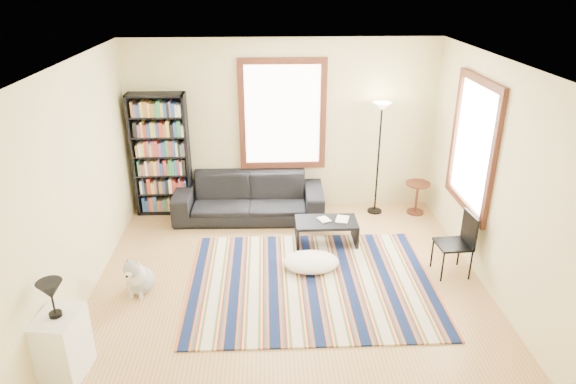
{
  "coord_description": "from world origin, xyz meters",
  "views": [
    {
      "loc": [
        -0.27,
        -5.56,
        3.72
      ],
      "look_at": [
        0.0,
        0.5,
        1.1
      ],
      "focal_mm": 32.0,
      "sensor_mm": 36.0,
      "label": 1
    }
  ],
  "objects_px": {
    "folding_chair": "(453,245)",
    "dog": "(140,273)",
    "floor_lamp": "(378,159)",
    "side_table": "(417,198)",
    "sofa": "(249,197)",
    "bookshelf": "(161,155)",
    "coffee_table": "(326,232)",
    "white_cabinet": "(62,345)",
    "floor_cushion": "(311,262)"
  },
  "relations": [
    {
      "from": "folding_chair",
      "to": "dog",
      "type": "xyz_separation_m",
      "value": [
        -4.02,
        -0.25,
        -0.17
      ]
    },
    {
      "from": "floor_lamp",
      "to": "dog",
      "type": "distance_m",
      "value": 4.09
    },
    {
      "from": "side_table",
      "to": "floor_lamp",
      "type": "bearing_deg",
      "value": 173.8
    },
    {
      "from": "sofa",
      "to": "folding_chair",
      "type": "xyz_separation_m",
      "value": [
        2.71,
        -1.83,
        0.08
      ]
    },
    {
      "from": "sofa",
      "to": "folding_chair",
      "type": "height_order",
      "value": "folding_chair"
    },
    {
      "from": "folding_chair",
      "to": "sofa",
      "type": "bearing_deg",
      "value": 141.79
    },
    {
      "from": "side_table",
      "to": "bookshelf",
      "type": "bearing_deg",
      "value": 176.66
    },
    {
      "from": "side_table",
      "to": "dog",
      "type": "bearing_deg",
      "value": -152.71
    },
    {
      "from": "floor_lamp",
      "to": "side_table",
      "type": "relative_size",
      "value": 3.44
    },
    {
      "from": "coffee_table",
      "to": "dog",
      "type": "height_order",
      "value": "dog"
    },
    {
      "from": "coffee_table",
      "to": "side_table",
      "type": "height_order",
      "value": "side_table"
    },
    {
      "from": "sofa",
      "to": "floor_lamp",
      "type": "bearing_deg",
      "value": 4.22
    },
    {
      "from": "bookshelf",
      "to": "white_cabinet",
      "type": "bearing_deg",
      "value": -95.16
    },
    {
      "from": "coffee_table",
      "to": "floor_lamp",
      "type": "height_order",
      "value": "floor_lamp"
    },
    {
      "from": "bookshelf",
      "to": "coffee_table",
      "type": "relative_size",
      "value": 2.22
    },
    {
      "from": "dog",
      "to": "folding_chair",
      "type": "bearing_deg",
      "value": 14.43
    },
    {
      "from": "bookshelf",
      "to": "floor_lamp",
      "type": "xyz_separation_m",
      "value": [
        3.49,
        -0.17,
        -0.07
      ]
    },
    {
      "from": "floor_cushion",
      "to": "coffee_table",
      "type": "bearing_deg",
      "value": 68.12
    },
    {
      "from": "floor_cushion",
      "to": "white_cabinet",
      "type": "height_order",
      "value": "white_cabinet"
    },
    {
      "from": "bookshelf",
      "to": "coffee_table",
      "type": "height_order",
      "value": "bookshelf"
    },
    {
      "from": "coffee_table",
      "to": "side_table",
      "type": "distance_m",
      "value": 1.88
    },
    {
      "from": "floor_cushion",
      "to": "floor_lamp",
      "type": "distance_m",
      "value": 2.27
    },
    {
      "from": "folding_chair",
      "to": "dog",
      "type": "bearing_deg",
      "value": 179.29
    },
    {
      "from": "bookshelf",
      "to": "floor_lamp",
      "type": "height_order",
      "value": "bookshelf"
    },
    {
      "from": "floor_cushion",
      "to": "floor_lamp",
      "type": "height_order",
      "value": "floor_lamp"
    },
    {
      "from": "floor_lamp",
      "to": "folding_chair",
      "type": "relative_size",
      "value": 2.16
    },
    {
      "from": "floor_lamp",
      "to": "folding_chair",
      "type": "xyz_separation_m",
      "value": [
        0.62,
        -1.93,
        -0.5
      ]
    },
    {
      "from": "sofa",
      "to": "white_cabinet",
      "type": "bearing_deg",
      "value": -114.92
    },
    {
      "from": "coffee_table",
      "to": "white_cabinet",
      "type": "distance_m",
      "value": 3.87
    },
    {
      "from": "sofa",
      "to": "coffee_table",
      "type": "xyz_separation_m",
      "value": [
        1.15,
        -0.93,
        -0.17
      ]
    },
    {
      "from": "coffee_table",
      "to": "floor_cushion",
      "type": "xyz_separation_m",
      "value": [
        -0.28,
        -0.7,
        -0.08
      ]
    },
    {
      "from": "floor_cushion",
      "to": "dog",
      "type": "height_order",
      "value": "dog"
    },
    {
      "from": "floor_lamp",
      "to": "dog",
      "type": "xyz_separation_m",
      "value": [
        -3.4,
        -2.17,
        -0.67
      ]
    },
    {
      "from": "coffee_table",
      "to": "folding_chair",
      "type": "distance_m",
      "value": 1.82
    },
    {
      "from": "sofa",
      "to": "coffee_table",
      "type": "distance_m",
      "value": 1.49
    },
    {
      "from": "dog",
      "to": "bookshelf",
      "type": "bearing_deg",
      "value": 103.02
    },
    {
      "from": "coffee_table",
      "to": "dog",
      "type": "xyz_separation_m",
      "value": [
        -2.46,
        -1.14,
        0.08
      ]
    },
    {
      "from": "sofa",
      "to": "floor_cushion",
      "type": "distance_m",
      "value": 1.86
    },
    {
      "from": "floor_lamp",
      "to": "white_cabinet",
      "type": "bearing_deg",
      "value": -136.74
    },
    {
      "from": "floor_lamp",
      "to": "sofa",
      "type": "bearing_deg",
      "value": -177.26
    },
    {
      "from": "side_table",
      "to": "floor_cushion",
      "type": "bearing_deg",
      "value": -138.77
    },
    {
      "from": "floor_cushion",
      "to": "side_table",
      "type": "xyz_separation_m",
      "value": [
        1.89,
        1.66,
        0.17
      ]
    },
    {
      "from": "sofa",
      "to": "white_cabinet",
      "type": "relative_size",
      "value": 3.41
    },
    {
      "from": "dog",
      "to": "floor_lamp",
      "type": "bearing_deg",
      "value": 43.52
    },
    {
      "from": "white_cabinet",
      "to": "sofa",
      "type": "bearing_deg",
      "value": 71.09
    },
    {
      "from": "floor_cushion",
      "to": "folding_chair",
      "type": "relative_size",
      "value": 0.89
    },
    {
      "from": "bookshelf",
      "to": "floor_cushion",
      "type": "bearing_deg",
      "value": -39.93
    },
    {
      "from": "floor_cushion",
      "to": "dog",
      "type": "relative_size",
      "value": 1.44
    },
    {
      "from": "bookshelf",
      "to": "floor_cushion",
      "type": "distance_m",
      "value": 3.09
    },
    {
      "from": "sofa",
      "to": "dog",
      "type": "bearing_deg",
      "value": -120.85
    }
  ]
}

